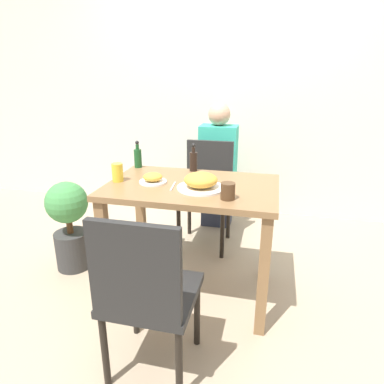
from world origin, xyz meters
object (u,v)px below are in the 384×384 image
at_px(chair_near, 146,291).
at_px(side_plate, 153,178).
at_px(food_plate, 201,182).
at_px(condiment_bottle, 193,160).
at_px(juice_glass, 117,172).
at_px(chair_far, 207,188).
at_px(drink_cup, 228,191).
at_px(sauce_bottle, 138,157).
at_px(person_figure, 218,167).
at_px(potted_plant_left, 69,222).

distance_m(chair_near, side_plate, 0.79).
bearing_deg(food_plate, condiment_bottle, 109.75).
xyz_separation_m(food_plate, juice_glass, (-0.54, 0.02, 0.01)).
xyz_separation_m(chair_near, food_plate, (0.11, 0.66, 0.32)).
distance_m(chair_far, drink_cup, 1.06).
height_order(chair_near, juice_glass, juice_glass).
height_order(food_plate, juice_glass, juice_glass).
xyz_separation_m(side_plate, juice_glass, (-0.23, -0.02, 0.03)).
height_order(food_plate, sauce_bottle, sauce_bottle).
xyz_separation_m(chair_near, person_figure, (0.02, 1.86, 0.09)).
height_order(chair_near, sauce_bottle, sauce_bottle).
bearing_deg(condiment_bottle, sauce_bottle, -179.50).
xyz_separation_m(potted_plant_left, person_figure, (0.94, 1.05, 0.20)).
xyz_separation_m(juice_glass, sauce_bottle, (-0.00, 0.34, 0.02)).
distance_m(chair_near, person_figure, 1.87).
bearing_deg(chair_near, sauce_bottle, -66.93).
xyz_separation_m(condiment_bottle, potted_plant_left, (-0.90, -0.21, -0.47)).
distance_m(chair_far, food_plate, 0.89).
distance_m(chair_near, food_plate, 0.74).
distance_m(food_plate, juice_glass, 0.54).
distance_m(drink_cup, person_figure, 1.39).
distance_m(drink_cup, sauce_bottle, 0.88).
distance_m(food_plate, person_figure, 1.24).
bearing_deg(potted_plant_left, juice_glass, -15.41).
distance_m(juice_glass, sauce_bottle, 0.34).
bearing_deg(side_plate, food_plate, -7.80).
bearing_deg(condiment_bottle, drink_cup, -58.28).
relative_size(sauce_bottle, person_figure, 0.17).
height_order(side_plate, person_figure, person_figure).
xyz_separation_m(sauce_bottle, potted_plant_left, (-0.49, -0.21, -0.47)).
relative_size(chair_near, condiment_bottle, 4.52).
bearing_deg(chair_near, condiment_bottle, -88.73).
bearing_deg(food_plate, potted_plant_left, 171.35).
relative_size(side_plate, juice_glass, 1.49).
distance_m(juice_glass, person_figure, 1.29).
xyz_separation_m(chair_near, side_plate, (-0.21, 0.70, 0.31)).
bearing_deg(side_plate, juice_glass, -174.67).
height_order(sauce_bottle, person_figure, person_figure).
distance_m(food_plate, sauce_bottle, 0.66).
bearing_deg(chair_near, potted_plant_left, -41.39).
xyz_separation_m(food_plate, potted_plant_left, (-1.03, 0.16, -0.44)).
bearing_deg(sauce_bottle, juice_glass, -89.77).
bearing_deg(side_plate, sauce_bottle, 125.38).
distance_m(chair_far, sauce_bottle, 0.72).
relative_size(juice_glass, person_figure, 0.10).
height_order(food_plate, drink_cup, food_plate).
bearing_deg(juice_glass, sauce_bottle, 90.23).
xyz_separation_m(sauce_bottle, condiment_bottle, (0.41, 0.00, 0.00)).
distance_m(drink_cup, condiment_bottle, 0.59).
xyz_separation_m(food_plate, person_figure, (-0.09, 1.21, -0.24)).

